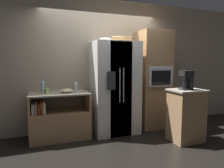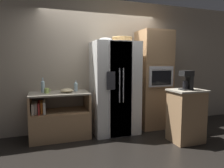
{
  "view_description": "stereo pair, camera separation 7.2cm",
  "coord_description": "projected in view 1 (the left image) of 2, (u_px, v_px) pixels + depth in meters",
  "views": [
    {
      "loc": [
        -1.25,
        -3.79,
        1.46
      ],
      "look_at": [
        0.09,
        -0.06,
        1.03
      ],
      "focal_mm": 32.0,
      "sensor_mm": 36.0,
      "label": 1
    },
    {
      "loc": [
        -1.18,
        -3.81,
        1.46
      ],
      "look_at": [
        0.09,
        -0.06,
        1.03
      ],
      "focal_mm": 32.0,
      "sensor_mm": 36.0,
      "label": 2
    }
  ],
  "objects": [
    {
      "name": "ground_plane",
      "position": [
        107.0,
        133.0,
        4.12
      ],
      "size": [
        20.0,
        20.0,
        0.0
      ],
      "primitive_type": "plane",
      "color": "black"
    },
    {
      "name": "wall_back",
      "position": [
        101.0,
        65.0,
        4.36
      ],
      "size": [
        12.0,
        0.06,
        2.8
      ],
      "color": "tan",
      "rests_on": "ground_plane"
    },
    {
      "name": "counter_left",
      "position": [
        59.0,
        121.0,
        3.84
      ],
      "size": [
        1.11,
        0.62,
        0.88
      ],
      "color": "#A87F56",
      "rests_on": "ground_plane"
    },
    {
      "name": "refrigerator",
      "position": [
        115.0,
        88.0,
        4.11
      ],
      "size": [
        0.91,
        0.74,
        1.87
      ],
      "color": "silver",
      "rests_on": "ground_plane"
    },
    {
      "name": "wall_oven",
      "position": [
        153.0,
        80.0,
        4.46
      ],
      "size": [
        0.69,
        0.65,
        2.14
      ],
      "color": "#A87F56",
      "rests_on": "ground_plane"
    },
    {
      "name": "island_counter",
      "position": [
        186.0,
        115.0,
        3.68
      ],
      "size": [
        0.61,
        0.49,
        0.97
      ],
      "color": "#A87F56",
      "rests_on": "ground_plane"
    },
    {
      "name": "wicker_basket",
      "position": [
        122.0,
        39.0,
        4.1
      ],
      "size": [
        0.42,
        0.42,
        0.11
      ],
      "color": "tan",
      "rests_on": "refrigerator"
    },
    {
      "name": "fruit_bowl",
      "position": [
        106.0,
        40.0,
        3.91
      ],
      "size": [
        0.26,
        0.26,
        0.07
      ],
      "color": "white",
      "rests_on": "refrigerator"
    },
    {
      "name": "bottle_tall",
      "position": [
        76.0,
        86.0,
        3.96
      ],
      "size": [
        0.07,
        0.07,
        0.21
      ],
      "color": "silver",
      "rests_on": "counter_left"
    },
    {
      "name": "bottle_short",
      "position": [
        43.0,
        86.0,
        3.78
      ],
      "size": [
        0.07,
        0.07,
        0.28
      ],
      "color": "silver",
      "rests_on": "counter_left"
    },
    {
      "name": "mug",
      "position": [
        47.0,
        91.0,
        3.7
      ],
      "size": [
        0.12,
        0.08,
        0.09
      ],
      "color": "#B2D166",
      "rests_on": "counter_left"
    },
    {
      "name": "mixing_bowl",
      "position": [
        67.0,
        90.0,
        3.8
      ],
      "size": [
        0.24,
        0.24,
        0.08
      ],
      "color": "beige",
      "rests_on": "counter_left"
    },
    {
      "name": "coffee_maker",
      "position": [
        187.0,
        79.0,
        3.58
      ],
      "size": [
        0.21,
        0.16,
        0.34
      ],
      "color": "black",
      "rests_on": "island_counter"
    }
  ]
}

